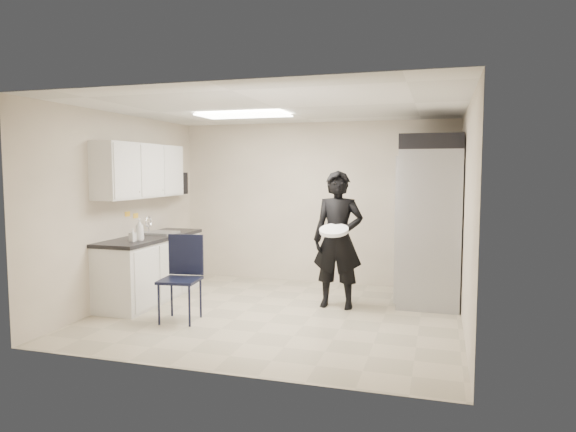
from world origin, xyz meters
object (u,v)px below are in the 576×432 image
(commercial_fridge, at_px, (430,226))
(folding_chair, at_px, (180,280))
(man_tuxedo, at_px, (338,240))
(lower_counter, at_px, (151,269))

(commercial_fridge, distance_m, folding_chair, 3.49)
(man_tuxedo, bearing_deg, folding_chair, -144.42)
(commercial_fridge, bearing_deg, folding_chair, -146.29)
(lower_counter, relative_size, commercial_fridge, 0.90)
(lower_counter, distance_m, man_tuxedo, 2.69)
(folding_chair, bearing_deg, man_tuxedo, 28.23)
(lower_counter, bearing_deg, commercial_fridge, 15.88)
(lower_counter, relative_size, man_tuxedo, 1.04)
(lower_counter, xyz_separation_m, folding_chair, (0.91, -0.84, 0.07))
(commercial_fridge, relative_size, man_tuxedo, 1.15)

